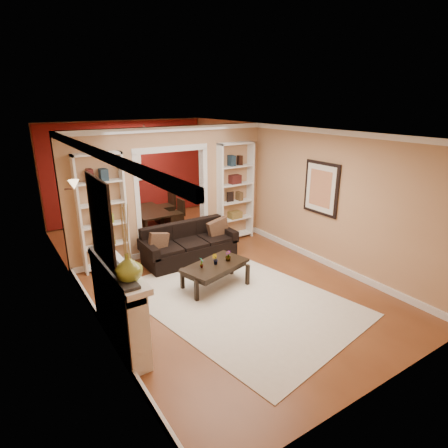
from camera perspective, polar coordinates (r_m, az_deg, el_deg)
floor at (r=7.59m, az=-3.64°, el=-6.68°), size 8.00×8.00×0.00m
ceiling at (r=6.89m, az=-4.10°, el=14.07°), size 8.00×8.00×0.00m
wall_back at (r=10.71m, az=-14.55°, el=7.85°), size 8.00×0.00×8.00m
wall_front at (r=4.33m, az=23.54°, el=-8.91°), size 8.00×0.00×8.00m
wall_left at (r=6.38m, az=-21.71°, el=0.04°), size 0.00×8.00×8.00m
wall_right at (r=8.42m, az=9.65°, el=5.37°), size 0.00×8.00×8.00m
partition_wall at (r=8.16m, az=-8.02°, el=5.03°), size 4.50×0.15×2.70m
red_back_panel at (r=10.69m, az=-14.48°, el=7.67°), size 4.44×0.04×2.64m
dining_window at (r=10.61m, az=-14.51°, el=8.85°), size 0.78×0.03×0.98m
area_rug at (r=6.44m, az=2.35°, el=-11.52°), size 3.30×4.17×0.01m
sofa at (r=7.81m, az=-5.29°, el=-2.93°), size 1.96×0.85×0.77m
pillow_left at (r=7.45m, az=-9.98°, el=-2.68°), size 0.40×0.13×0.39m
pillow_right at (r=8.04m, az=-0.90°, el=-0.55°), size 0.46×0.14×0.45m
coffee_table at (r=6.77m, az=-1.34°, el=-7.85°), size 1.31×0.94×0.45m
plant_left at (r=6.51m, az=-3.43°, el=-5.90°), size 0.11×0.12×0.19m
plant_center at (r=6.64m, az=-1.36°, el=-5.41°), size 0.12×0.13×0.18m
plant_right at (r=6.77m, az=0.62°, el=-4.87°), size 0.11×0.11×0.19m
bookshelf_left at (r=7.55m, az=-18.06°, el=1.60°), size 0.90×0.30×2.30m
bookshelf_right at (r=8.82m, az=1.67°, el=4.89°), size 0.90×0.30×2.30m
fireplace at (r=5.37m, az=-15.52°, el=-11.79°), size 0.32×1.70×1.16m
vase at (r=4.61m, az=-14.37°, el=-6.41°), size 0.39×0.39×0.35m
mirror at (r=4.85m, az=-18.31°, el=0.40°), size 0.03×0.95×1.10m
wall_sconce at (r=6.81m, az=-22.37°, el=5.25°), size 0.18×0.18×0.22m
framed_art at (r=7.66m, az=14.56°, el=5.27°), size 0.04×0.85×1.05m
dining_table at (r=9.89m, az=-11.21°, el=0.68°), size 1.46×0.81×0.51m
dining_chair_nw at (r=9.38m, az=-13.69°, el=0.84°), size 0.60×0.60×0.93m
dining_chair_ne at (r=9.80m, az=-7.62°, el=1.52°), size 0.42×0.42×0.78m
dining_chair_sw at (r=9.95m, az=-14.85°, el=1.34°), size 0.49×0.49×0.79m
dining_chair_se at (r=10.31m, az=-9.09°, el=2.61°), size 0.49×0.49×0.88m
chandelier at (r=9.40m, az=-12.22°, el=10.74°), size 0.50×0.50×0.30m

